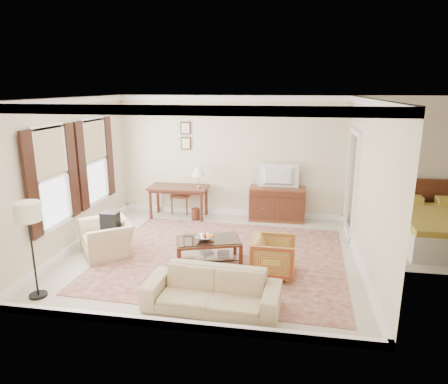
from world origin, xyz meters
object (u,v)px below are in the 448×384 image
(sofa, at_px, (212,285))
(tv, at_px, (278,169))
(striped_armchair, at_px, (274,255))
(sideboard, at_px, (277,204))
(coffee_table, at_px, (209,245))
(writing_desk, at_px, (178,191))
(club_armchair, at_px, (107,233))

(sofa, bearing_deg, tv, 83.08)
(striped_armchair, bearing_deg, sideboard, 2.62)
(sideboard, distance_m, sofa, 4.19)
(coffee_table, bearing_deg, striped_armchair, -12.01)
(sideboard, relative_size, striped_armchair, 1.78)
(writing_desk, distance_m, club_armchair, 2.50)
(tv, height_order, striped_armchair, tv)
(club_armchair, bearing_deg, sofa, 17.87)
(sideboard, bearing_deg, coffee_table, -112.66)
(coffee_table, distance_m, club_armchair, 1.99)
(club_armchair, bearing_deg, writing_desk, 124.65)
(sideboard, height_order, sofa, sideboard)
(tv, distance_m, sofa, 4.26)
(sideboard, relative_size, sofa, 0.67)
(writing_desk, distance_m, coffee_table, 2.80)
(tv, height_order, club_armchair, tv)
(writing_desk, bearing_deg, club_armchair, -107.17)
(writing_desk, relative_size, coffee_table, 1.11)
(sideboard, height_order, coffee_table, sideboard)
(writing_desk, height_order, tv, tv)
(striped_armchair, xyz_separation_m, sofa, (-0.81, -1.21, 0.01))
(tv, bearing_deg, sofa, 79.52)
(coffee_table, bearing_deg, writing_desk, 116.68)
(sideboard, xyz_separation_m, coffee_table, (-1.11, -2.66, -0.04))
(writing_desk, distance_m, tv, 2.44)
(club_armchair, bearing_deg, tv, 91.07)
(tv, relative_size, sofa, 0.47)
(writing_desk, xyz_separation_m, tv, (2.36, 0.15, 0.60))
(striped_armchair, height_order, club_armchair, club_armchair)
(tv, relative_size, coffee_table, 0.72)
(writing_desk, bearing_deg, coffee_table, -63.32)
(sideboard, xyz_separation_m, striped_armchair, (0.05, -2.90, -0.03))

